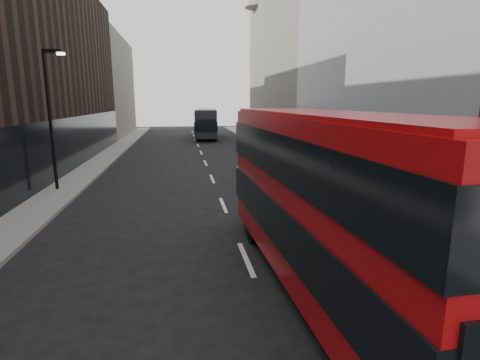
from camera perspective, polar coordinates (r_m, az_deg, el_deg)
name	(u,v)px	position (r m, az deg, el deg)	size (l,w,h in m)	color
sidewalk_right	(304,162)	(29.25, 9.69, 2.75)	(3.00, 80.00, 0.15)	slate
sidewalk_left	(93,167)	(28.40, -21.47, 1.82)	(2.00, 80.00, 0.15)	slate
building_modern_block	(390,16)	(27.38, 21.93, 22.17)	(5.03, 22.00, 20.00)	#AEB5BA
building_victorian	(287,59)	(48.45, 7.17, 17.76)	(6.50, 24.00, 21.00)	#68635B
building_left_mid	(53,71)	(33.84, -26.55, 14.69)	(5.00, 24.00, 14.00)	black
building_left_far	(107,87)	(55.23, -19.65, 13.16)	(5.00, 20.00, 13.00)	#68635B
street_lamp	(51,111)	(21.33, -26.86, 9.40)	(1.06, 0.22, 7.00)	black
red_bus	(329,195)	(9.28, 13.37, -2.18)	(2.93, 10.97, 4.39)	#A60A0C
grey_bus	(207,123)	(48.58, -5.10, 8.69)	(3.62, 11.49, 3.66)	black
car_a	(256,168)	(22.64, 2.44, 1.86)	(1.65, 4.10, 1.40)	black
car_b	(275,163)	(24.50, 5.40, 2.63)	(1.52, 4.35, 1.43)	gray
car_c	(255,151)	(31.09, 2.25, 4.44)	(1.71, 4.20, 1.22)	black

